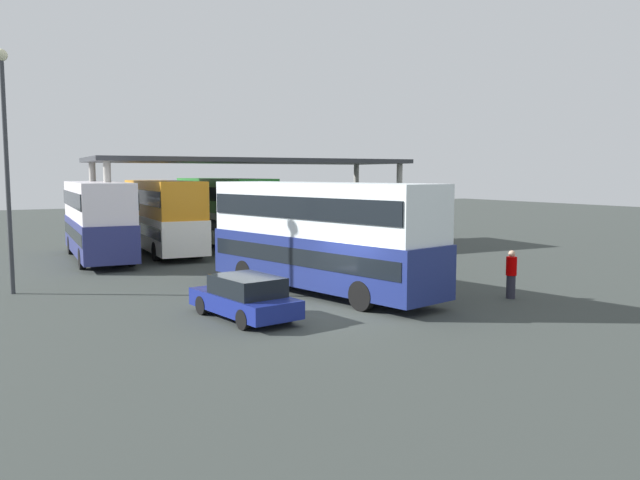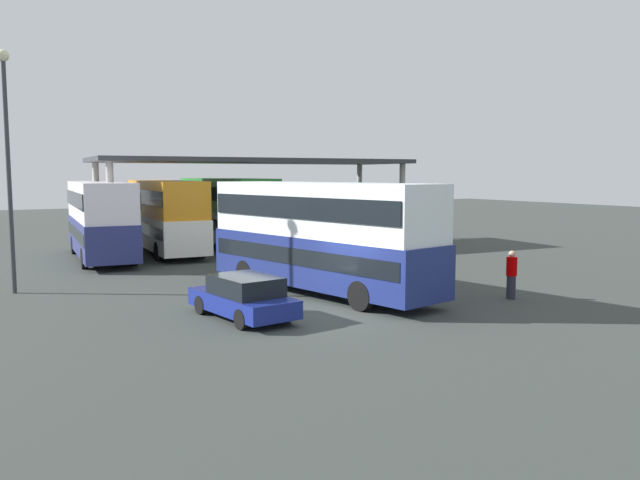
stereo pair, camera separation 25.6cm
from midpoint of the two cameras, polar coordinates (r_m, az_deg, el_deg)
name	(u,v)px [view 1 (the left image)]	position (r m, az deg, el deg)	size (l,w,h in m)	color
ground_plane	(329,313)	(20.58, 0.46, -6.56)	(140.00, 140.00, 0.00)	#353B38
double_decker_main	(320,233)	(23.66, -0.33, 0.66)	(4.64, 10.85, 4.14)	navy
parked_hatchback	(245,297)	(19.77, -7.14, -5.13)	(2.27, 4.28, 1.35)	navy
double_decker_near_canopy	(98,217)	(34.86, -19.56, 1.94)	(3.17, 10.26, 4.04)	navy
double_decker_mid_row	(163,214)	(36.75, -14.14, 2.32)	(3.02, 10.30, 4.08)	white
double_decker_far_right	(224,210)	(39.12, -8.82, 2.73)	(2.93, 10.10, 4.19)	silver
depot_canopy	(252,165)	(37.95, -6.28, 6.76)	(18.82, 7.26, 5.35)	#33353A
lamppost_tall	(6,145)	(26.09, -26.68, 7.67)	(0.44, 0.44, 8.94)	#33353A
pedestrian_waiting	(511,274)	(23.72, 16.52, -2.99)	(0.38, 0.38, 1.74)	#262633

